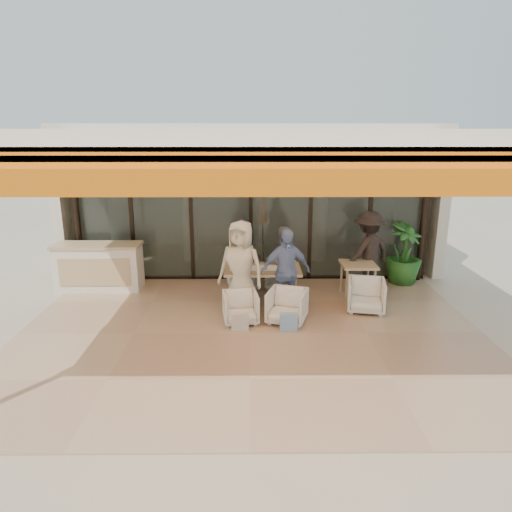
{
  "coord_description": "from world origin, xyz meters",
  "views": [
    {
      "loc": [
        0.04,
        -7.18,
        3.39
      ],
      "look_at": [
        0.1,
        0.9,
        1.15
      ],
      "focal_mm": 32.0,
      "sensor_mm": 36.0,
      "label": 1
    }
  ],
  "objects_px": {
    "chair_far_left": "(243,274)",
    "diner_periwinkle": "(286,271)",
    "diner_cream": "(241,268)",
    "chair_far_right": "(281,274)",
    "potted_palm": "(404,253)",
    "diner_grey": "(282,262)",
    "chair_near_left": "(241,306)",
    "dining_table": "(262,271)",
    "diner_navy": "(242,258)",
    "host_counter": "(99,267)",
    "side_chair": "(366,294)",
    "side_table": "(358,268)",
    "standing_woman": "(368,252)",
    "chair_near_right": "(287,305)"
  },
  "relations": [
    {
      "from": "potted_palm",
      "to": "diner_grey",
      "type": "bearing_deg",
      "value": -164.69
    },
    {
      "from": "diner_navy",
      "to": "chair_far_right",
      "type": "bearing_deg",
      "value": -134.06
    },
    {
      "from": "standing_woman",
      "to": "diner_navy",
      "type": "bearing_deg",
      "value": -24.43
    },
    {
      "from": "side_table",
      "to": "dining_table",
      "type": "bearing_deg",
      "value": -171.09
    },
    {
      "from": "chair_far_right",
      "to": "diner_grey",
      "type": "bearing_deg",
      "value": 99.17
    },
    {
      "from": "chair_near_left",
      "to": "diner_navy",
      "type": "bearing_deg",
      "value": 81.91
    },
    {
      "from": "chair_near_left",
      "to": "diner_cream",
      "type": "relative_size",
      "value": 0.35
    },
    {
      "from": "chair_far_right",
      "to": "chair_far_left",
      "type": "bearing_deg",
      "value": 9.17
    },
    {
      "from": "diner_grey",
      "to": "diner_periwinkle",
      "type": "bearing_deg",
      "value": 73.54
    },
    {
      "from": "chair_far_right",
      "to": "side_table",
      "type": "bearing_deg",
      "value": 167.03
    },
    {
      "from": "chair_near_left",
      "to": "side_table",
      "type": "bearing_deg",
      "value": 19.76
    },
    {
      "from": "side_table",
      "to": "host_counter",
      "type": "bearing_deg",
      "value": 174.64
    },
    {
      "from": "host_counter",
      "to": "dining_table",
      "type": "bearing_deg",
      "value": -13.2
    },
    {
      "from": "side_table",
      "to": "standing_woman",
      "type": "bearing_deg",
      "value": 55.85
    },
    {
      "from": "diner_grey",
      "to": "diner_cream",
      "type": "xyz_separation_m",
      "value": [
        -0.84,
        -0.9,
        0.15
      ]
    },
    {
      "from": "diner_grey",
      "to": "diner_cream",
      "type": "relative_size",
      "value": 0.83
    },
    {
      "from": "chair_far_right",
      "to": "side_chair",
      "type": "relative_size",
      "value": 0.9
    },
    {
      "from": "host_counter",
      "to": "chair_near_right",
      "type": "bearing_deg",
      "value": -24.28
    },
    {
      "from": "host_counter",
      "to": "diner_periwinkle",
      "type": "distance_m",
      "value": 4.17
    },
    {
      "from": "diner_cream",
      "to": "chair_far_right",
      "type": "bearing_deg",
      "value": 79.17
    },
    {
      "from": "diner_navy",
      "to": "diner_cream",
      "type": "height_order",
      "value": "diner_cream"
    },
    {
      "from": "chair_far_right",
      "to": "diner_navy",
      "type": "relative_size",
      "value": 0.39
    },
    {
      "from": "side_table",
      "to": "potted_palm",
      "type": "relative_size",
      "value": 0.52
    },
    {
      "from": "chair_far_right",
      "to": "side_chair",
      "type": "distance_m",
      "value": 2.08
    },
    {
      "from": "diner_periwinkle",
      "to": "standing_woman",
      "type": "bearing_deg",
      "value": 18.99
    },
    {
      "from": "host_counter",
      "to": "chair_near_left",
      "type": "height_order",
      "value": "host_counter"
    },
    {
      "from": "chair_far_left",
      "to": "potted_palm",
      "type": "relative_size",
      "value": 0.46
    },
    {
      "from": "diner_periwinkle",
      "to": "standing_woman",
      "type": "relative_size",
      "value": 0.93
    },
    {
      "from": "diner_grey",
      "to": "diner_periwinkle",
      "type": "height_order",
      "value": "diner_periwinkle"
    },
    {
      "from": "chair_near_left",
      "to": "diner_cream",
      "type": "distance_m",
      "value": 0.77
    },
    {
      "from": "diner_navy",
      "to": "standing_woman",
      "type": "relative_size",
      "value": 0.95
    },
    {
      "from": "standing_woman",
      "to": "diner_cream",
      "type": "bearing_deg",
      "value": -6.78
    },
    {
      "from": "chair_far_right",
      "to": "diner_cream",
      "type": "distance_m",
      "value": 1.73
    },
    {
      "from": "diner_periwinkle",
      "to": "dining_table",
      "type": "bearing_deg",
      "value": 119.03
    },
    {
      "from": "chair_near_left",
      "to": "diner_navy",
      "type": "relative_size",
      "value": 0.38
    },
    {
      "from": "diner_periwinkle",
      "to": "standing_woman",
      "type": "height_order",
      "value": "standing_woman"
    },
    {
      "from": "chair_near_left",
      "to": "side_table",
      "type": "distance_m",
      "value": 2.73
    },
    {
      "from": "chair_far_left",
      "to": "chair_near_right",
      "type": "distance_m",
      "value": 2.08
    },
    {
      "from": "diner_periwinkle",
      "to": "diner_cream",
      "type": "bearing_deg",
      "value": 166.0
    },
    {
      "from": "dining_table",
      "to": "side_chair",
      "type": "height_order",
      "value": "dining_table"
    },
    {
      "from": "side_chair",
      "to": "standing_woman",
      "type": "distance_m",
      "value": 1.33
    },
    {
      "from": "chair_far_left",
      "to": "diner_periwinkle",
      "type": "bearing_deg",
      "value": 110.62
    },
    {
      "from": "potted_palm",
      "to": "side_table",
      "type": "bearing_deg",
      "value": -143.9
    },
    {
      "from": "diner_navy",
      "to": "diner_cream",
      "type": "relative_size",
      "value": 0.93
    },
    {
      "from": "chair_far_left",
      "to": "standing_woman",
      "type": "xyz_separation_m",
      "value": [
        2.69,
        -0.2,
        0.55
      ]
    },
    {
      "from": "host_counter",
      "to": "chair_far_right",
      "type": "xyz_separation_m",
      "value": [
        3.96,
        0.12,
        -0.21
      ]
    },
    {
      "from": "diner_navy",
      "to": "diner_periwinkle",
      "type": "xyz_separation_m",
      "value": [
        0.84,
        -0.9,
        -0.01
      ]
    },
    {
      "from": "chair_far_right",
      "to": "diner_cream",
      "type": "bearing_deg",
      "value": 68.2
    },
    {
      "from": "chair_far_left",
      "to": "chair_far_right",
      "type": "xyz_separation_m",
      "value": [
        0.84,
        0.0,
        -0.01
      ]
    },
    {
      "from": "dining_table",
      "to": "chair_near_right",
      "type": "relative_size",
      "value": 2.19
    }
  ]
}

